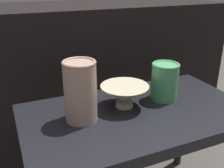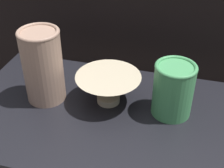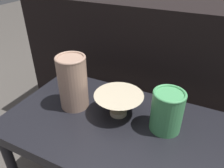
# 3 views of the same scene
# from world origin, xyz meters

# --- Properties ---
(table) EXTENTS (0.81, 0.45, 0.49)m
(table) POSITION_xyz_m (0.00, 0.00, 0.44)
(table) COLOR black
(table) RESTS_ON ground_plane
(couch_backdrop) EXTENTS (1.46, 0.50, 0.80)m
(couch_backdrop) POSITION_xyz_m (0.00, 0.59, 0.40)
(couch_backdrop) COLOR black
(couch_backdrop) RESTS_ON ground_plane
(bowl) EXTENTS (0.17, 0.17, 0.08)m
(bowl) POSITION_xyz_m (-0.03, 0.05, 0.54)
(bowl) COLOR #C1B293
(bowl) RESTS_ON table
(vase_textured_left) EXTENTS (0.11, 0.11, 0.20)m
(vase_textured_left) POSITION_xyz_m (-0.20, 0.02, 0.59)
(vase_textured_left) COLOR tan
(vase_textured_left) RESTS_ON table
(vase_colorful_right) EXTENTS (0.10, 0.10, 0.14)m
(vase_colorful_right) POSITION_xyz_m (0.14, 0.05, 0.56)
(vase_colorful_right) COLOR #47995B
(vase_colorful_right) RESTS_ON table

